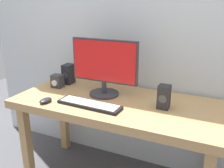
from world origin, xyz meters
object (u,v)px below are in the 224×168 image
keyboard_primary (89,104)px  speaker_left (68,74)px  mouse (46,100)px  desk (117,111)px  monitor (104,66)px  speaker_right (164,97)px  audio_controller (57,81)px

keyboard_primary → speaker_left: size_ratio=2.74×
speaker_left → mouse: bearing=-78.2°
desk → monitor: size_ratio=2.87×
keyboard_primary → speaker_right: bearing=20.6°
monitor → speaker_left: 0.43m
speaker_right → audio_controller: speaker_right is taller
keyboard_primary → desk: bearing=50.7°
mouse → speaker_right: (0.78, 0.25, 0.06)m
monitor → speaker_left: size_ratio=3.10×
speaker_left → audio_controller: speaker_left is taller
monitor → speaker_right: 0.49m
desk → speaker_left: bearing=161.2°
desk → speaker_left: size_ratio=8.90×
speaker_right → audio_controller: (-0.89, 0.05, -0.03)m
mouse → monitor: bearing=50.5°
keyboard_primary → speaker_right: speaker_right is taller
desk → audio_controller: (-0.56, 0.06, 0.14)m
keyboard_primary → audio_controller: bearing=152.1°
desk → keyboard_primary: keyboard_primary is taller
speaker_right → audio_controller: 0.89m
mouse → speaker_right: bearing=22.4°
keyboard_primary → mouse: bearing=-166.4°
monitor → speaker_left: (-0.40, 0.11, -0.14)m
mouse → audio_controller: audio_controller is taller
keyboard_primary → mouse: size_ratio=4.41×
desk → speaker_right: (0.33, 0.01, 0.16)m
speaker_right → speaker_left: 0.88m
monitor → keyboard_primary: 0.32m
keyboard_primary → speaker_right: size_ratio=2.88×
desk → keyboard_primary: size_ratio=3.24×
mouse → speaker_left: (-0.09, 0.42, 0.07)m
speaker_right → speaker_left: size_ratio=0.95×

